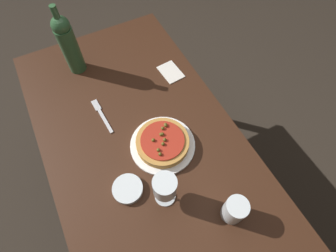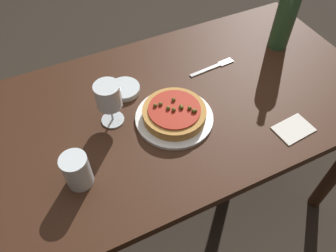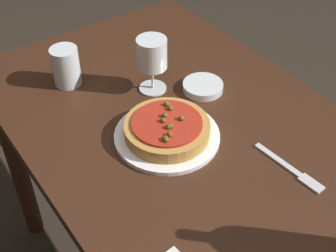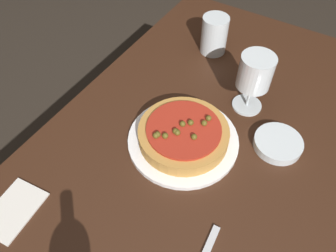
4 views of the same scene
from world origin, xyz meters
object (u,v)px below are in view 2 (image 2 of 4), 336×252
(pizza, at_px, (174,113))
(fork, at_px, (214,67))
(water_cup, at_px, (77,171))
(side_bowl, at_px, (124,89))
(dining_table, at_px, (185,118))
(wine_glass, at_px, (108,97))
(dinner_plate, at_px, (174,118))
(wine_bottle, at_px, (287,12))

(pizza, relative_size, fork, 1.09)
(water_cup, height_order, side_bowl, water_cup)
(dining_table, xyz_separation_m, wine_glass, (-0.27, 0.02, 0.21))
(pizza, height_order, side_bowl, pizza)
(dining_table, distance_m, side_bowl, 0.25)
(dinner_plate, relative_size, pizza, 1.24)
(side_bowl, distance_m, fork, 0.36)
(dining_table, relative_size, wine_bottle, 4.09)
(pizza, bearing_deg, wine_glass, 155.95)
(wine_glass, relative_size, fork, 0.82)
(dining_table, distance_m, pizza, 0.17)
(dinner_plate, relative_size, fork, 1.36)
(pizza, xyz_separation_m, wine_glass, (-0.19, 0.08, 0.08))
(dinner_plate, bearing_deg, wine_glass, 155.94)
(side_bowl, xyz_separation_m, fork, (0.36, -0.03, -0.01))
(side_bowl, bearing_deg, wine_bottle, -1.61)
(fork, bearing_deg, pizza, -150.92)
(dinner_plate, bearing_deg, dining_table, 38.93)
(pizza, bearing_deg, water_cup, -164.68)
(dinner_plate, bearing_deg, water_cup, -164.67)
(dining_table, height_order, fork, fork)
(wine_glass, height_order, water_cup, wine_glass)
(dinner_plate, relative_size, side_bowl, 2.32)
(dining_table, xyz_separation_m, wine_bottle, (0.48, 0.11, 0.25))
(fork, bearing_deg, wine_glass, -173.39)
(wine_bottle, bearing_deg, dinner_plate, -162.51)
(dinner_plate, distance_m, wine_glass, 0.23)
(wine_glass, xyz_separation_m, fork, (0.44, 0.09, -0.11))
(dinner_plate, relative_size, wine_bottle, 0.78)
(wine_glass, height_order, fork, wine_glass)
(wine_glass, bearing_deg, pizza, -24.05)
(wine_bottle, height_order, fork, wine_bottle)
(dining_table, bearing_deg, wine_glass, 175.94)
(dinner_plate, distance_m, fork, 0.31)
(wine_glass, bearing_deg, side_bowl, 53.04)
(dining_table, relative_size, pizza, 6.55)
(wine_glass, xyz_separation_m, water_cup, (-0.16, -0.18, -0.05))
(dining_table, xyz_separation_m, side_bowl, (-0.18, 0.13, 0.11))
(dinner_plate, distance_m, water_cup, 0.36)
(wine_glass, relative_size, side_bowl, 1.40)
(pizza, bearing_deg, fork, 33.39)
(pizza, xyz_separation_m, wine_bottle, (0.56, 0.18, 0.12))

